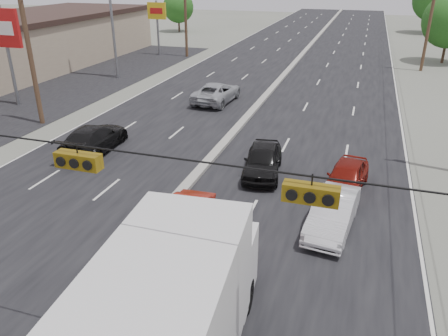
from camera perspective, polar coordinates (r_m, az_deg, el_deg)
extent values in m
plane|color=#606356|center=(13.76, -20.70, -19.54)|extent=(200.00, 200.00, 0.00)
cube|color=black|center=(39.06, 6.86, 10.76)|extent=(20.00, 160.00, 0.02)
cube|color=gray|center=(39.04, 6.86, 10.90)|extent=(0.50, 160.00, 0.20)
cube|color=black|center=(41.35, -18.84, 10.41)|extent=(10.00, 42.00, 0.02)
cylinder|color=#422D1E|center=(30.00, -24.18, 14.44)|extent=(0.30, 0.30, 10.00)
cylinder|color=#422D1E|center=(51.37, -5.06, 19.79)|extent=(0.30, 0.30, 10.00)
cylinder|color=#422D1E|center=(47.77, 25.37, 17.31)|extent=(0.30, 0.30, 10.00)
cylinder|color=black|center=(10.76, -25.25, 3.58)|extent=(25.00, 0.04, 0.04)
cube|color=#72590C|center=(9.96, -18.47, 0.94)|extent=(1.05, 0.30, 0.35)
cube|color=#72590C|center=(8.23, 11.28, -3.29)|extent=(1.05, 0.30, 0.35)
cylinder|color=slate|center=(35.42, -26.24, 12.85)|extent=(0.24, 0.24, 7.00)
cube|color=#B21414|center=(35.16, -26.87, 16.01)|extent=(2.60, 0.25, 2.60)
cylinder|color=slate|center=(41.56, -14.47, 18.73)|extent=(0.24, 0.24, 11.00)
cylinder|color=slate|center=(53.01, -8.65, 17.59)|extent=(0.24, 0.24, 6.00)
cube|color=gold|center=(52.82, -8.79, 19.63)|extent=(2.20, 0.25, 1.80)
cylinder|color=#382619|center=(73.77, -5.90, 18.13)|extent=(0.28, 0.28, 2.16)
sphere|color=#1C4C14|center=(73.53, -5.99, 20.18)|extent=(4.80, 4.80, 4.80)
cylinder|color=#382619|center=(53.46, 26.81, 13.49)|extent=(0.28, 0.28, 2.52)
cylinder|color=#382619|center=(78.17, 25.33, 16.67)|extent=(0.28, 0.28, 2.88)
sphere|color=#1C4C14|center=(77.90, 25.81, 19.20)|extent=(6.40, 6.40, 6.40)
cube|color=silver|center=(9.88, -7.92, -19.58)|extent=(3.20, 5.75, 3.11)
cube|color=silver|center=(13.21, -1.92, -11.85)|extent=(2.82, 2.31, 2.00)
cylinder|color=black|center=(13.84, -6.99, -14.73)|extent=(0.41, 1.02, 1.00)
cylinder|color=black|center=(13.36, 2.85, -16.27)|extent=(0.41, 1.02, 1.00)
imported|color=#AE1A0A|center=(16.37, -5.45, -7.07)|extent=(1.58, 4.13, 1.34)
imported|color=black|center=(21.33, 5.09, 1.00)|extent=(2.26, 4.47, 1.46)
imported|color=silver|center=(17.33, 14.02, -5.75)|extent=(1.93, 4.34, 1.38)
imported|color=maroon|center=(20.43, 15.70, -1.14)|extent=(2.13, 4.15, 1.35)
imported|color=black|center=(25.01, -16.63, 3.69)|extent=(2.44, 5.24, 1.48)
imported|color=#9C9FA3|center=(33.32, -0.96, 9.82)|extent=(2.76, 5.44, 1.47)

